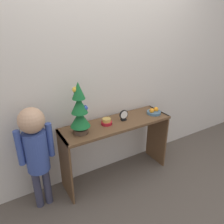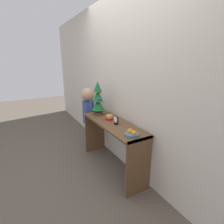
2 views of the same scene
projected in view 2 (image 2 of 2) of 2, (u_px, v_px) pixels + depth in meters
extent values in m
plane|color=brown|center=(101.00, 171.00, 2.61)|extent=(12.00, 12.00, 0.00)
cube|color=beige|center=(127.00, 85.00, 2.46)|extent=(7.00, 0.05, 2.50)
cube|color=brown|center=(112.00, 123.00, 2.49)|extent=(1.28, 0.39, 0.03)
cube|color=brown|center=(95.00, 131.00, 3.12)|extent=(0.02, 0.36, 0.73)
cube|color=brown|center=(139.00, 167.00, 2.07)|extent=(0.02, 0.36, 0.73)
cylinder|color=#4C3828|center=(98.00, 113.00, 2.84)|extent=(0.15, 0.15, 0.05)
cylinder|color=brown|center=(98.00, 110.00, 2.83)|extent=(0.02, 0.02, 0.04)
cone|color=#19662D|center=(98.00, 105.00, 2.80)|extent=(0.20, 0.20, 0.17)
cone|color=#19662D|center=(98.00, 96.00, 2.76)|extent=(0.16, 0.16, 0.17)
cone|color=#19662D|center=(98.00, 86.00, 2.72)|extent=(0.13, 0.13, 0.17)
sphere|color=red|center=(100.00, 92.00, 2.73)|extent=(0.04, 0.04, 0.04)
sphere|color=gold|center=(98.00, 86.00, 2.74)|extent=(0.06, 0.06, 0.06)
sphere|color=red|center=(100.00, 107.00, 2.77)|extent=(0.04, 0.04, 0.04)
sphere|color=silver|center=(99.00, 89.00, 2.76)|extent=(0.05, 0.05, 0.05)
sphere|color=#2D4CA8|center=(99.00, 99.00, 2.72)|extent=(0.06, 0.06, 0.06)
cylinder|color=#476B84|center=(132.00, 135.00, 2.04)|extent=(0.17, 0.17, 0.03)
sphere|color=orange|center=(134.00, 133.00, 2.00)|extent=(0.06, 0.06, 0.06)
sphere|color=orange|center=(130.00, 131.00, 2.06)|extent=(0.06, 0.06, 0.06)
cylinder|color=#AD1923|center=(109.00, 119.00, 2.59)|extent=(0.12, 0.12, 0.03)
cylinder|color=gold|center=(109.00, 116.00, 2.58)|extent=(0.09, 0.09, 0.04)
cube|color=black|center=(116.00, 124.00, 2.41)|extent=(0.06, 0.04, 0.02)
cylinder|color=black|center=(116.00, 119.00, 2.39)|extent=(0.11, 0.02, 0.11)
cylinder|color=white|center=(115.00, 119.00, 2.38)|extent=(0.09, 0.00, 0.09)
cylinder|color=#38384C|center=(88.00, 132.00, 3.42)|extent=(0.08, 0.08, 0.45)
cylinder|color=#38384C|center=(90.00, 134.00, 3.33)|extent=(0.08, 0.08, 0.45)
cylinder|color=#384C93|center=(88.00, 112.00, 3.25)|extent=(0.22, 0.22, 0.41)
sphere|color=tan|center=(88.00, 95.00, 3.16)|extent=(0.24, 0.24, 0.24)
cylinder|color=#384C93|center=(86.00, 106.00, 3.34)|extent=(0.06, 0.06, 0.35)
cylinder|color=#384C93|center=(91.00, 109.00, 3.11)|extent=(0.06, 0.06, 0.35)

